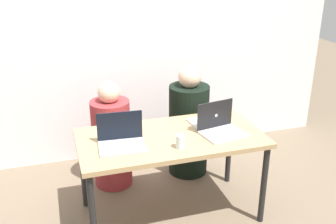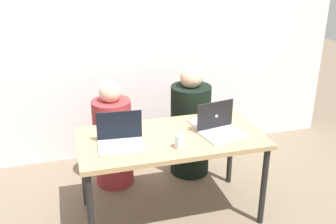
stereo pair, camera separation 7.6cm
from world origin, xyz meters
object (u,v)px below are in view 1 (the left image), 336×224
object	(u,v)px
person_on_left	(112,140)
person_on_right	(189,127)
laptop_front_right	(220,127)
water_glass_center	(180,142)
laptop_back_right	(210,119)
laptop_front_left	(121,139)

from	to	relation	value
person_on_left	person_on_right	xyz separation A→B (m)	(0.78, 0.00, 0.04)
laptop_front_right	water_glass_center	distance (m)	0.43
person_on_right	laptop_back_right	world-z (taller)	person_on_right
person_on_left	water_glass_center	world-z (taller)	person_on_left
laptop_back_right	laptop_front_left	distance (m)	0.82
person_on_left	laptop_front_right	distance (m)	1.11
person_on_left	laptop_front_left	world-z (taller)	person_on_left
person_on_right	laptop_back_right	distance (m)	0.59
person_on_right	laptop_back_right	bearing A→B (deg)	83.86
person_on_right	water_glass_center	size ratio (longest dim) A/B	10.53
laptop_back_right	person_on_right	bearing A→B (deg)	-94.04
person_on_left	laptop_back_right	world-z (taller)	person_on_left
person_on_right	laptop_front_right	xyz separation A→B (m)	(0.02, -0.70, 0.30)
water_glass_center	person_on_left	bearing A→B (deg)	114.81
person_on_right	laptop_front_left	bearing A→B (deg)	34.13
laptop_front_left	laptop_front_right	size ratio (longest dim) A/B	0.98
water_glass_center	laptop_front_right	bearing A→B (deg)	21.62
laptop_front_right	person_on_left	bearing A→B (deg)	127.84
laptop_back_right	water_glass_center	xyz separation A→B (m)	(-0.38, -0.34, -0.00)
water_glass_center	person_on_right	bearing A→B (deg)	65.98
laptop_front_left	water_glass_center	distance (m)	0.45
laptop_front_left	laptop_front_right	distance (m)	0.82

